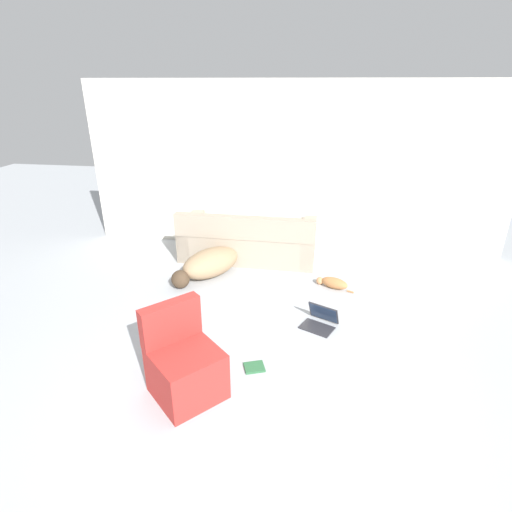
# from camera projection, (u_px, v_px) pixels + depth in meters

# --- Properties ---
(ground_plane) EXTENTS (20.00, 20.00, 0.00)m
(ground_plane) POSITION_uv_depth(u_px,v_px,m) (249.00, 427.00, 3.27)
(ground_plane) COLOR #ADB2B7
(wall_back) EXTENTS (6.74, 0.06, 2.65)m
(wall_back) POSITION_uv_depth(u_px,v_px,m) (292.00, 169.00, 6.34)
(wall_back) COLOR silver
(wall_back) RESTS_ON ground_plane
(couch) EXTENTS (2.11, 0.95, 0.80)m
(couch) POSITION_uv_depth(u_px,v_px,m) (248.00, 241.00, 6.33)
(couch) COLOR tan
(couch) RESTS_ON ground_plane
(dog) EXTENTS (0.97, 1.20, 0.41)m
(dog) POSITION_uv_depth(u_px,v_px,m) (209.00, 264.00, 5.73)
(dog) COLOR #A38460
(dog) RESTS_ON ground_plane
(cat) EXTENTS (0.52, 0.30, 0.15)m
(cat) POSITION_uv_depth(u_px,v_px,m) (333.00, 283.00, 5.46)
(cat) COLOR #BC7A47
(cat) RESTS_ON ground_plane
(laptop_open) EXTENTS (0.47, 0.45, 0.24)m
(laptop_open) POSITION_uv_depth(u_px,v_px,m) (321.00, 319.00, 4.62)
(laptop_open) COLOR #2D2D33
(laptop_open) RESTS_ON ground_plane
(book_green) EXTENTS (0.24, 0.22, 0.02)m
(book_green) POSITION_uv_depth(u_px,v_px,m) (254.00, 367.00, 3.94)
(book_green) COLOR #2D663D
(book_green) RESTS_ON ground_plane
(book_blue) EXTENTS (0.26, 0.24, 0.02)m
(book_blue) POSITION_uv_depth(u_px,v_px,m) (164.00, 309.00, 4.94)
(book_blue) COLOR #28428E
(book_blue) RESTS_ON ground_plane
(side_chair) EXTENTS (0.79, 0.79, 0.84)m
(side_chair) POSITION_uv_depth(u_px,v_px,m) (184.00, 365.00, 3.53)
(side_chair) COLOR #B72D28
(side_chair) RESTS_ON ground_plane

